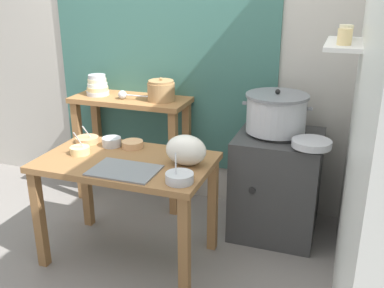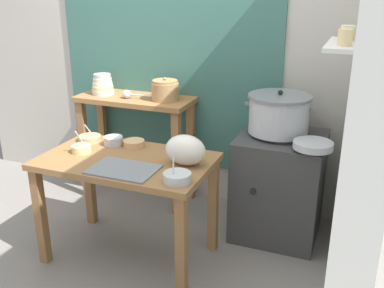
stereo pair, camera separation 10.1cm
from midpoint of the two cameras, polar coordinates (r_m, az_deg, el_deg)
name	(u,v)px [view 1 (the left image)]	position (r m, az deg, el deg)	size (l,w,h in m)	color
ground_plane	(127,257)	(3.18, -9.28, -14.18)	(9.00, 9.00, 0.00)	gray
wall_back	(192,45)	(3.62, -0.87, 12.63)	(4.40, 0.12, 2.60)	#B2ADA3
wall_right	(369,79)	(2.52, 20.87, 7.90)	(0.30, 3.20, 2.60)	silver
prep_table	(127,175)	(2.89, -9.43, -4.00)	(1.10, 0.66, 0.72)	olive
back_shelf_table	(132,124)	(3.70, -8.58, 2.63)	(0.96, 0.40, 0.90)	#9E6B3D
stove_block	(277,184)	(3.31, 10.01, -5.07)	(0.60, 0.61, 0.78)	#383838
steamer_pot	(276,113)	(3.15, 9.94, 3.98)	(0.49, 0.44, 0.31)	#B7BABF
clay_pot	(161,91)	(3.50, -4.84, 6.88)	(0.22, 0.22, 0.18)	#A37A4C
bowl_stack_enamel	(97,86)	(3.76, -12.87, 7.32)	(0.18, 0.18, 0.17)	#B7BABF
ladle	(124,95)	(3.59, -9.62, 6.28)	(0.27, 0.07, 0.07)	#B7BABF
serving_tray	(124,170)	(2.67, -9.80, -3.38)	(0.40, 0.28, 0.01)	slate
plastic_bag	(186,150)	(2.70, -1.86, -0.80)	(0.26, 0.18, 0.19)	silver
wide_pan	(312,143)	(2.93, 14.24, 0.06)	(0.26, 0.26, 0.04)	#B7BABF
prep_bowl_0	(80,150)	(2.99, -15.22, -0.74)	(0.13, 0.13, 0.16)	#E5C684
prep_bowl_1	(87,139)	(3.19, -14.28, 0.57)	(0.16, 0.16, 0.14)	tan
prep_bowl_2	(179,177)	(2.49, -2.79, -4.31)	(0.16, 0.16, 0.16)	#B7BABF
prep_bowl_3	(112,141)	(3.08, -11.27, 0.32)	(0.13, 0.13, 0.06)	#B7BABF
prep_bowl_4	(133,144)	(3.04, -8.63, 0.01)	(0.14, 0.14, 0.05)	tan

